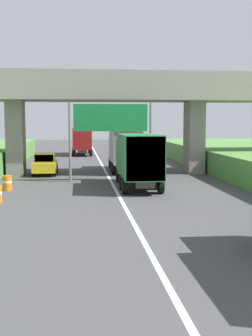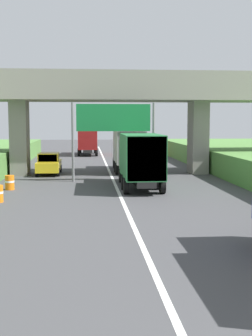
{
  "view_description": "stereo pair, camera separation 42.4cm",
  "coord_description": "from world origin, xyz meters",
  "px_view_note": "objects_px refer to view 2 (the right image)",
  "views": [
    {
      "loc": [
        -2.26,
        -3.53,
        4.24
      ],
      "look_at": [
        0.0,
        17.78,
        2.0
      ],
      "focal_mm": 48.0,
      "sensor_mm": 36.0,
      "label": 1
    },
    {
      "loc": [
        -1.84,
        -3.57,
        4.24
      ],
      "look_at": [
        0.0,
        17.78,
        2.0
      ],
      "focal_mm": 48.0,
      "sensor_mm": 36.0,
      "label": 2
    }
  ],
  "objects_px": {
    "truck_red": "(88,140)",
    "car_yellow": "(49,164)",
    "truck_green": "(140,158)",
    "car_orange": "(142,148)",
    "overhead_highway_sign": "(113,123)",
    "truck_silver": "(128,149)",
    "construction_barrel_4": "(10,182)"
  },
  "relations": [
    {
      "from": "truck_green",
      "to": "construction_barrel_4",
      "type": "height_order",
      "value": "truck_green"
    },
    {
      "from": "truck_red",
      "to": "car_yellow",
      "type": "relative_size",
      "value": 1.78
    },
    {
      "from": "car_orange",
      "to": "construction_barrel_4",
      "type": "distance_m",
      "value": 30.3
    },
    {
      "from": "truck_green",
      "to": "car_yellow",
      "type": "height_order",
      "value": "truck_green"
    },
    {
      "from": "truck_silver",
      "to": "car_yellow",
      "type": "bearing_deg",
      "value": -165.22
    },
    {
      "from": "truck_red",
      "to": "car_yellow",
      "type": "bearing_deg",
      "value": -98.5
    },
    {
      "from": "overhead_highway_sign",
      "to": "car_yellow",
      "type": "relative_size",
      "value": 1.43
    },
    {
      "from": "truck_red",
      "to": "truck_silver",
      "type": "distance_m",
      "value": 19.36
    },
    {
      "from": "construction_barrel_4",
      "to": "car_orange",
      "type": "bearing_deg",
      "value": 67.43
    },
    {
      "from": "truck_green",
      "to": "truck_silver",
      "type": "height_order",
      "value": "same"
    },
    {
      "from": "truck_green",
      "to": "car_orange",
      "type": "bearing_deg",
      "value": 82.85
    },
    {
      "from": "truck_red",
      "to": "truck_silver",
      "type": "height_order",
      "value": "same"
    },
    {
      "from": "car_orange",
      "to": "construction_barrel_4",
      "type": "xyz_separation_m",
      "value": [
        -11.63,
        -27.97,
        -0.4
      ]
    },
    {
      "from": "car_orange",
      "to": "car_yellow",
      "type": "distance_m",
      "value": 22.36
    },
    {
      "from": "truck_green",
      "to": "construction_barrel_4",
      "type": "relative_size",
      "value": 8.11
    },
    {
      "from": "overhead_highway_sign",
      "to": "truck_green",
      "type": "relative_size",
      "value": 0.81
    },
    {
      "from": "car_yellow",
      "to": "construction_barrel_4",
      "type": "relative_size",
      "value": 4.56
    },
    {
      "from": "car_yellow",
      "to": "truck_green",
      "type": "bearing_deg",
      "value": -51.09
    },
    {
      "from": "truck_red",
      "to": "car_yellow",
      "type": "height_order",
      "value": "truck_red"
    },
    {
      "from": "car_yellow",
      "to": "overhead_highway_sign",
      "type": "bearing_deg",
      "value": -41.76
    },
    {
      "from": "truck_silver",
      "to": "car_orange",
      "type": "height_order",
      "value": "truck_silver"
    },
    {
      "from": "truck_green",
      "to": "truck_silver",
      "type": "relative_size",
      "value": 1.0
    },
    {
      "from": "truck_red",
      "to": "construction_barrel_4",
      "type": "bearing_deg",
      "value": -99.6
    },
    {
      "from": "car_yellow",
      "to": "truck_silver",
      "type": "bearing_deg",
      "value": 14.78
    },
    {
      "from": "truck_silver",
      "to": "car_orange",
      "type": "distance_m",
      "value": 18.68
    },
    {
      "from": "truck_red",
      "to": "car_orange",
      "type": "distance_m",
      "value": 6.9
    },
    {
      "from": "construction_barrel_4",
      "to": "truck_silver",
      "type": "bearing_deg",
      "value": 49.45
    },
    {
      "from": "overhead_highway_sign",
      "to": "truck_silver",
      "type": "bearing_deg",
      "value": 75.46
    },
    {
      "from": "truck_green",
      "to": "truck_silver",
      "type": "xyz_separation_m",
      "value": [
        0.12,
        9.61,
        0.0
      ]
    },
    {
      "from": "truck_red",
      "to": "truck_silver",
      "type": "xyz_separation_m",
      "value": [
        3.39,
        -19.06,
        0.0
      ]
    },
    {
      "from": "truck_red",
      "to": "car_orange",
      "type": "bearing_deg",
      "value": -6.03
    },
    {
      "from": "overhead_highway_sign",
      "to": "car_orange",
      "type": "bearing_deg",
      "value": 78.51
    }
  ]
}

